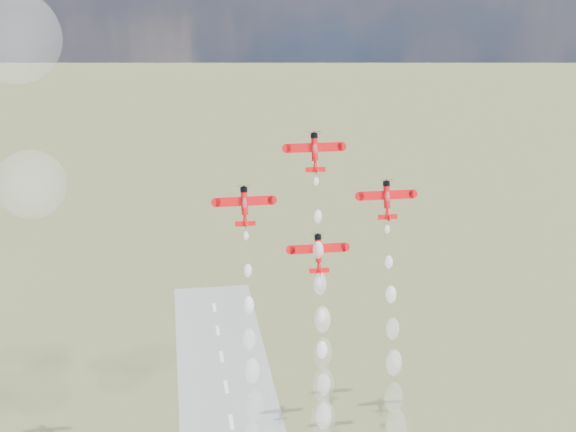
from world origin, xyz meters
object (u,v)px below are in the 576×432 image
Objects in this scene: plane_left at (244,205)px; plane_slot at (318,252)px; plane_right at (387,199)px; plane_lead at (315,151)px.

plane_slot is (15.04, -2.74, -10.17)m from plane_left.
plane_left and plane_right have the same top height.
plane_right is at bearing 10.32° from plane_slot.
plane_right is 18.36m from plane_slot.
plane_right is at bearing 0.00° from plane_left.
plane_left is (-15.04, -2.74, -10.17)m from plane_lead.
plane_left is at bearing 169.68° from plane_slot.
plane_lead is 1.00× the size of plane_slot.
plane_slot is at bearing -90.00° from plane_lead.
plane_lead is 21.06m from plane_slot.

